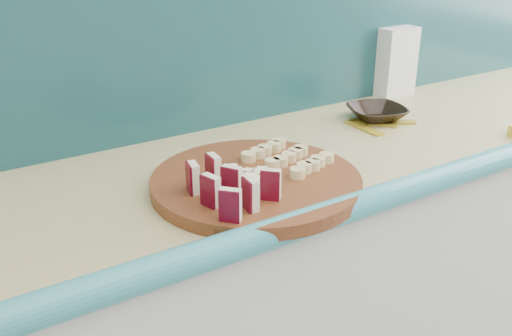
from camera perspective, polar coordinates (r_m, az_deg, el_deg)
The scene contains 9 objects.
kitchen_counter at distance 1.79m, azimuth 10.27°, elevation -10.44°, with size 2.20×0.63×0.91m.
backsplash at distance 1.74m, azimuth 5.40°, elevation 13.91°, with size 2.20×0.02×0.50m, color teal.
cutting_board at distance 1.24m, azimuth 0.00°, elevation -1.46°, with size 0.46×0.46×0.03m, color #4B2510.
apple_wedges at distance 1.12m, azimuth -2.81°, elevation -1.79°, with size 0.14×0.20×0.06m.
apple_chunks at distance 1.21m, azimuth -0.92°, elevation -0.80°, with size 0.07×0.08×0.02m.
banana_slices at distance 1.31m, azimuth 3.19°, elevation 1.09°, with size 0.18×0.20×0.02m.
brown_bowl at distance 1.71m, azimuth 11.98°, elevation 5.36°, with size 0.16×0.16×0.04m, color black.
flour_bag at distance 1.96m, azimuth 13.58°, elevation 10.34°, with size 0.13×0.09×0.22m, color silver.
banana_peel at distance 1.66m, azimuth 11.92°, elevation 4.28°, with size 0.18×0.16×0.01m.
Camera 1 is at (-0.95, 0.44, 1.45)m, focal length 40.00 mm.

